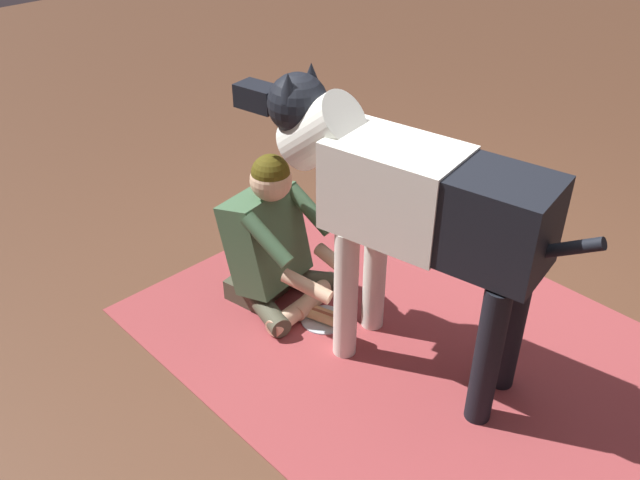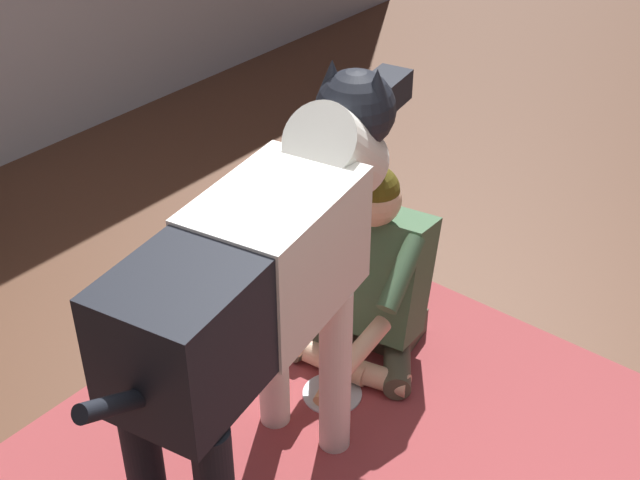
% 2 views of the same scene
% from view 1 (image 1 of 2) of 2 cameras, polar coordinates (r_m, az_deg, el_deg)
% --- Properties ---
extents(ground_plane, '(16.02, 16.02, 0.00)m').
position_cam_1_polar(ground_plane, '(3.52, 9.64, -7.88)').
color(ground_plane, brown).
extents(area_rug, '(2.59, 1.97, 0.01)m').
position_cam_1_polar(area_rug, '(3.46, 7.44, -8.50)').
color(area_rug, '#9A3B3E').
rests_on(area_rug, ground).
extents(person_sitting_on_floor, '(0.72, 0.57, 0.87)m').
position_cam_1_polar(person_sitting_on_floor, '(3.50, -4.01, -0.36)').
color(person_sitting_on_floor, '#4B4B39').
rests_on(person_sitting_on_floor, ground).
extents(large_dog, '(1.71, 0.52, 1.34)m').
position_cam_1_polar(large_dog, '(2.86, 7.41, 3.23)').
color(large_dog, white).
rests_on(large_dog, ground).
extents(hot_dog_on_plate, '(0.24, 0.24, 0.06)m').
position_cam_1_polar(hot_dog_on_plate, '(3.53, 0.29, -6.57)').
color(hot_dog_on_plate, silver).
rests_on(hot_dog_on_plate, ground).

